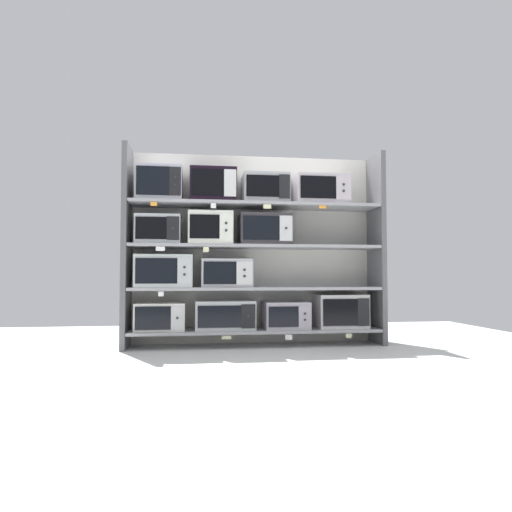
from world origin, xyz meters
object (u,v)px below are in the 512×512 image
object	(u,v)px
microwave_1	(225,315)
microwave_9	(160,185)
microwave_12	(320,191)
microwave_5	(226,273)
microwave_4	(165,271)
microwave_7	(210,229)
microwave_2	(286,315)
microwave_8	(264,230)
microwave_0	(160,317)
microwave_11	(265,190)
microwave_10	(213,187)
microwave_3	(340,311)
microwave_6	(159,230)

from	to	relation	value
microwave_1	microwave_9	world-z (taller)	microwave_9
microwave_12	microwave_5	bearing A→B (deg)	-179.99
microwave_4	microwave_7	size ratio (longest dim) A/B	1.27
microwave_2	microwave_4	bearing A→B (deg)	-179.99
microwave_8	microwave_9	bearing A→B (deg)	-179.99
microwave_0	microwave_12	size ratio (longest dim) A/B	0.88
microwave_4	microwave_11	bearing A→B (deg)	0.01
microwave_5	microwave_7	distance (m)	0.47
microwave_5	microwave_10	bearing A→B (deg)	179.99
microwave_2	microwave_12	distance (m)	1.32
microwave_0	microwave_11	xyz separation A→B (m)	(1.03, 0.00, 1.26)
microwave_3	microwave_7	xyz separation A→B (m)	(-1.32, 0.00, 0.82)
microwave_6	microwave_10	xyz separation A→B (m)	(0.52, -0.00, 0.44)
microwave_5	microwave_10	xyz separation A→B (m)	(-0.14, 0.00, 0.86)
microwave_0	microwave_2	world-z (taller)	microwave_2
microwave_9	microwave_12	xyz separation A→B (m)	(1.62, 0.00, -0.02)
microwave_4	microwave_12	bearing A→B (deg)	0.00
microwave_0	microwave_6	xyz separation A→B (m)	(-0.02, 0.00, 0.84)
microwave_10	microwave_11	world-z (taller)	microwave_10
microwave_4	microwave_9	size ratio (longest dim) A/B	1.24
microwave_3	microwave_10	xyz separation A→B (m)	(-1.30, -0.00, 1.24)
microwave_0	microwave_9	size ratio (longest dim) A/B	1.08
microwave_8	microwave_9	xyz separation A→B (m)	(-1.04, -0.00, 0.43)
microwave_12	microwave_1	bearing A→B (deg)	180.00
microwave_11	microwave_1	bearing A→B (deg)	-179.99
microwave_0	microwave_2	xyz separation A→B (m)	(1.23, 0.00, 0.00)
microwave_4	microwave_7	distance (m)	0.61
microwave_2	microwave_4	xyz separation A→B (m)	(-1.20, -0.00, 0.44)
microwave_11	microwave_5	bearing A→B (deg)	-179.96
microwave_10	microwave_5	bearing A→B (deg)	-0.01
microwave_1	microwave_10	bearing A→B (deg)	-179.92
microwave_0	microwave_9	xyz separation A→B (m)	(-0.02, 0.00, 1.29)
microwave_5	microwave_11	size ratio (longest dim) A/B	1.09
microwave_6	microwave_12	distance (m)	1.68
microwave_4	microwave_6	xyz separation A→B (m)	(-0.06, 0.00, 0.40)
microwave_3	microwave_7	size ratio (longest dim) A/B	1.16
microwave_0	microwave_9	distance (m)	1.29
microwave_8	microwave_10	xyz separation A→B (m)	(-0.52, -0.00, 0.43)
microwave_7	microwave_12	size ratio (longest dim) A/B	0.79
microwave_2	microwave_9	xyz separation A→B (m)	(-1.25, -0.00, 1.29)
microwave_9	microwave_10	xyz separation A→B (m)	(0.52, 0.00, -0.01)
microwave_6	microwave_12	world-z (taller)	microwave_12
microwave_1	microwave_12	world-z (taller)	microwave_12
microwave_3	microwave_12	distance (m)	1.25
microwave_10	microwave_12	size ratio (longest dim) A/B	0.83
microwave_5	microwave_8	distance (m)	0.58
microwave_9	microwave_11	distance (m)	1.04
microwave_5	microwave_11	xyz separation A→B (m)	(0.39, 0.00, 0.84)
microwave_5	microwave_6	world-z (taller)	microwave_6
microwave_8	microwave_7	bearing A→B (deg)	179.98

